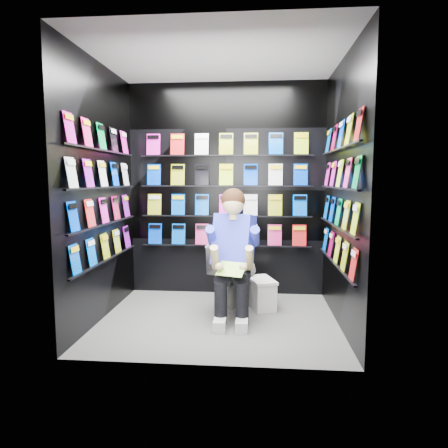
{
  "coord_description": "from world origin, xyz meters",
  "views": [
    {
      "loc": [
        0.4,
        -3.93,
        1.44
      ],
      "look_at": [
        0.04,
        0.15,
        0.97
      ],
      "focal_mm": 32.0,
      "sensor_mm": 36.0,
      "label": 1
    }
  ],
  "objects": [
    {
      "name": "wall_right",
      "position": [
        1.2,
        0.0,
        1.3
      ],
      "size": [
        0.04,
        2.0,
        2.6
      ],
      "primitive_type": "cube",
      "color": "black",
      "rests_on": "floor"
    },
    {
      "name": "floor",
      "position": [
        0.0,
        0.0,
        0.0
      ],
      "size": [
        2.4,
        2.4,
        0.0
      ],
      "primitive_type": "plane",
      "color": "#62625F",
      "rests_on": "ground"
    },
    {
      "name": "longbox_lid",
      "position": [
        0.44,
        0.44,
        0.32
      ],
      "size": [
        0.36,
        0.48,
        0.03
      ],
      "primitive_type": "cube",
      "rotation": [
        0.0,
        0.0,
        0.32
      ],
      "color": "silver",
      "rests_on": "longbox"
    },
    {
      "name": "toilet",
      "position": [
        0.14,
        0.53,
        0.37
      ],
      "size": [
        0.64,
        0.84,
        0.73
      ],
      "primitive_type": "imported",
      "rotation": [
        0.0,
        0.0,
        2.82
      ],
      "color": "white",
      "rests_on": "floor"
    },
    {
      "name": "ceiling",
      "position": [
        0.0,
        0.0,
        2.6
      ],
      "size": [
        2.4,
        2.4,
        0.0
      ],
      "primitive_type": "plane",
      "color": "white",
      "rests_on": "floor"
    },
    {
      "name": "wall_back",
      "position": [
        0.0,
        1.0,
        1.3
      ],
      "size": [
        2.4,
        0.04,
        2.6
      ],
      "primitive_type": "cube",
      "color": "black",
      "rests_on": "floor"
    },
    {
      "name": "comics_left",
      "position": [
        -1.17,
        0.0,
        1.31
      ],
      "size": [
        0.06,
        1.7,
        1.37
      ],
      "primitive_type": null,
      "color": "#D72575",
      "rests_on": "wall_left"
    },
    {
      "name": "reader",
      "position": [
        0.14,
        0.15,
        0.79
      ],
      "size": [
        0.77,
        0.93,
        1.47
      ],
      "primitive_type": null,
      "rotation": [
        0.0,
        0.0,
        -0.32
      ],
      "color": "#2E37D3",
      "rests_on": "toilet"
    },
    {
      "name": "held_comic",
      "position": [
        0.14,
        -0.2,
        0.58
      ],
      "size": [
        0.3,
        0.23,
        0.11
      ],
      "primitive_type": "cube",
      "rotation": [
        -0.96,
        0.0,
        -0.32
      ],
      "color": "green",
      "rests_on": "reader"
    },
    {
      "name": "wall_front",
      "position": [
        0.0,
        -1.0,
        1.3
      ],
      "size": [
        2.4,
        0.04,
        2.6
      ],
      "primitive_type": "cube",
      "color": "black",
      "rests_on": "floor"
    },
    {
      "name": "comics_right",
      "position": [
        1.17,
        0.0,
        1.31
      ],
      "size": [
        0.06,
        1.7,
        1.37
      ],
      "primitive_type": null,
      "color": "#D72575",
      "rests_on": "wall_right"
    },
    {
      "name": "comics_back",
      "position": [
        0.0,
        0.97,
        1.31
      ],
      "size": [
        2.1,
        0.06,
        1.37
      ],
      "primitive_type": null,
      "color": "#D72575",
      "rests_on": "wall_back"
    },
    {
      "name": "longbox",
      "position": [
        0.44,
        0.44,
        0.15
      ],
      "size": [
        0.34,
        0.45,
        0.3
      ],
      "primitive_type": "cube",
      "rotation": [
        0.0,
        0.0,
        0.32
      ],
      "color": "silver",
      "rests_on": "floor"
    },
    {
      "name": "wall_left",
      "position": [
        -1.2,
        0.0,
        1.3
      ],
      "size": [
        0.04,
        2.0,
        2.6
      ],
      "primitive_type": "cube",
      "color": "black",
      "rests_on": "floor"
    }
  ]
}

